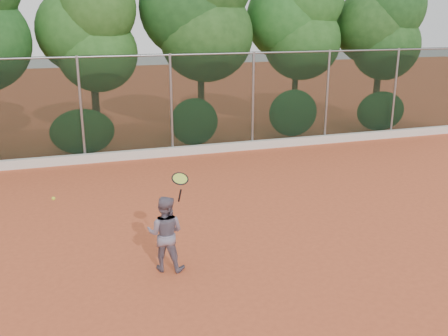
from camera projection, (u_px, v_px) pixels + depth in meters
name	position (u px, v px, depth m)	size (l,w,h in m)	color
ground	(237.00, 233.00, 11.30)	(80.00, 80.00, 0.00)	#CB5630
concrete_curb	(174.00, 151.00, 17.47)	(24.00, 0.20, 0.30)	silver
tennis_player	(165.00, 233.00, 9.50)	(0.73, 0.57, 1.49)	slate
chainlink_fence	(171.00, 102.00, 17.13)	(24.09, 0.09, 3.50)	black
foliage_backdrop	(143.00, 24.00, 18.03)	(23.70, 3.63, 7.55)	#3F2A18
tennis_racket	(180.00, 181.00, 9.12)	(0.34, 0.32, 0.59)	black
tennis_ball_in_flight	(53.00, 198.00, 8.50)	(0.06, 0.06, 0.06)	#CCE033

